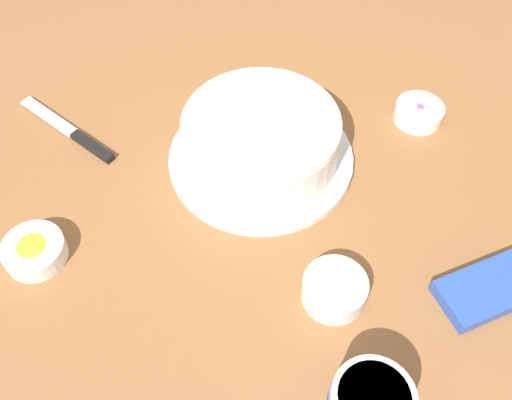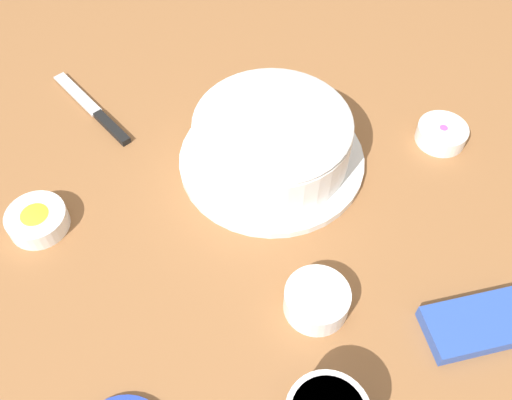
# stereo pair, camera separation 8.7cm
# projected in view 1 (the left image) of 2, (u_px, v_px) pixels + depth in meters

# --- Properties ---
(ground_plane) EXTENTS (1.54, 1.54, 0.00)m
(ground_plane) POSITION_uv_depth(u_px,v_px,m) (255.00, 245.00, 0.86)
(ground_plane) COLOR #936038
(frosted_cake) EXTENTS (0.32, 0.32, 0.11)m
(frosted_cake) POSITION_uv_depth(u_px,v_px,m) (258.00, 140.00, 0.92)
(frosted_cake) COLOR white
(frosted_cake) RESTS_ON ground_plane
(spreading_knife) EXTENTS (0.20, 0.15, 0.01)m
(spreading_knife) POSITION_uv_depth(u_px,v_px,m) (74.00, 134.00, 1.00)
(spreading_knife) COLOR silver
(spreading_knife) RESTS_ON ground_plane
(sprinkle_bowl_rainbow) EXTENTS (0.09, 0.09, 0.03)m
(sprinkle_bowl_rainbow) POSITION_uv_depth(u_px,v_px,m) (419.00, 112.00, 1.01)
(sprinkle_bowl_rainbow) COLOR white
(sprinkle_bowl_rainbow) RESTS_ON ground_plane
(sprinkle_bowl_yellow) EXTENTS (0.09, 0.09, 0.03)m
(sprinkle_bowl_yellow) POSITION_uv_depth(u_px,v_px,m) (34.00, 250.00, 0.84)
(sprinkle_bowl_yellow) COLOR white
(sprinkle_bowl_yellow) RESTS_ON ground_plane
(sprinkle_bowl_blue) EXTENTS (0.09, 0.09, 0.04)m
(sprinkle_bowl_blue) POSITION_uv_depth(u_px,v_px,m) (334.00, 289.00, 0.79)
(sprinkle_bowl_blue) COLOR white
(sprinkle_bowl_blue) RESTS_ON ground_plane
(candy_box_upper) EXTENTS (0.17, 0.14, 0.02)m
(candy_box_upper) POSITION_uv_depth(u_px,v_px,m) (489.00, 289.00, 0.80)
(candy_box_upper) COLOR #2D51B2
(candy_box_upper) RESTS_ON ground_plane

